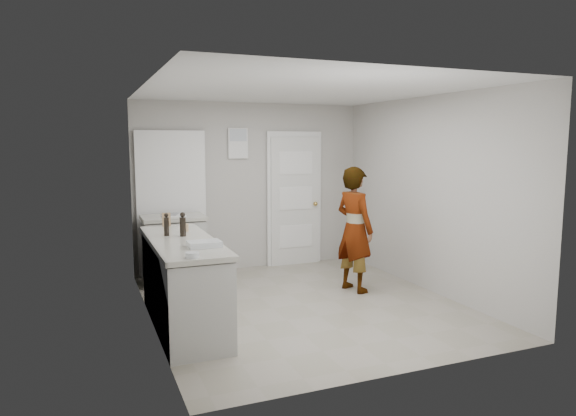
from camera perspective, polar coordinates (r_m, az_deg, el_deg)
name	(u,v)px	position (r m, az deg, el deg)	size (l,w,h in m)	color
ground	(303,304)	(6.21, 1.71, -10.64)	(4.00, 4.00, 0.00)	gray
room_shell	(241,202)	(7.74, -5.26, 0.68)	(4.00, 4.00, 4.00)	#BBB7B0
main_counter	(183,286)	(5.50, -11.54, -8.54)	(0.64, 1.96, 0.93)	beige
side_counter	(174,252)	(7.21, -12.52, -4.76)	(0.84, 0.61, 0.93)	beige
person	(354,229)	(6.64, 7.40, -2.36)	(0.59, 0.39, 1.61)	silver
cake_mix_box	(166,220)	(6.24, -13.36, -1.26)	(0.10, 0.04, 0.16)	tan
spice_jar	(186,228)	(5.84, -11.27, -2.15)	(0.06, 0.06, 0.09)	tan
oil_cruet_a	(183,225)	(5.54, -11.61, -1.84)	(0.06, 0.06, 0.26)	black
oil_cruet_b	(166,225)	(5.60, -13.35, -1.84)	(0.05, 0.05, 0.25)	black
baking_dish	(204,244)	(4.97, -9.28, -3.98)	(0.31, 0.22, 0.05)	silver
egg_bowl	(192,255)	(4.52, -10.59, -5.15)	(0.12, 0.12, 0.05)	silver
papers	(175,215)	(7.14, -12.41, -0.78)	(0.24, 0.31, 0.01)	white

